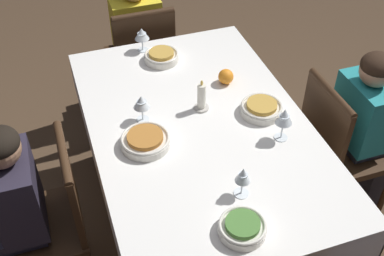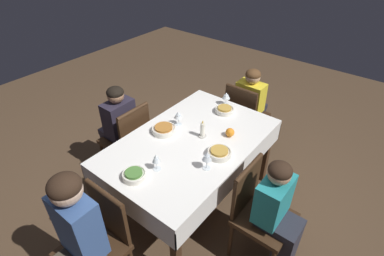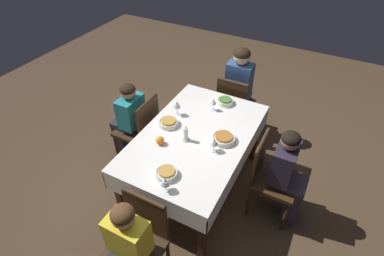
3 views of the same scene
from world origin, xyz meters
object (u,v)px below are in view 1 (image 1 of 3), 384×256
object	(u,v)px
dining_table	(199,138)
chair_west	(142,57)
wine_glass_east	(243,176)
wine_glass_west	(142,34)
wine_glass_south	(142,103)
person_child_yellow	(135,36)
person_child_dark	(8,216)
bowl_west	(162,56)
person_child_teal	(369,128)
orange_fruit	(226,77)
chair_south	(50,217)
bowl_east	(242,227)
bowl_south	(145,140)
candle_centerpiece	(201,98)
bowl_north	(261,108)
chair_north	(338,144)
wine_glass_north	(284,117)

from	to	relation	value
dining_table	chair_west	distance (m)	1.02
wine_glass_east	wine_glass_west	bearing A→B (deg)	-174.39
wine_glass_south	person_child_yellow	bearing A→B (deg)	169.04
person_child_dark	bowl_west	xyz separation A→B (m)	(-0.64, 0.87, 0.21)
person_child_teal	bowl_west	distance (m)	1.13
orange_fruit	chair_south	bearing A→B (deg)	-69.91
bowl_east	orange_fruit	size ratio (longest dim) A/B	2.30
bowl_south	wine_glass_west	world-z (taller)	wine_glass_west
person_child_teal	wine_glass_south	distance (m)	1.18
person_child_teal	orange_fruit	distance (m)	0.78
wine_glass_east	bowl_west	bearing A→B (deg)	-177.67
wine_glass_west	candle_centerpiece	xyz separation A→B (m)	(0.58, 0.14, -0.04)
chair_west	bowl_south	distance (m)	1.12
wine_glass_east	bowl_south	xyz separation A→B (m)	(-0.38, -0.28, -0.07)
dining_table	wine_glass_south	size ratio (longest dim) A/B	11.08
person_child_yellow	person_child_dark	bearing A→B (deg)	55.79
dining_table	chair_west	bearing A→B (deg)	-178.27
dining_table	chair_south	distance (m)	0.75
chair_south	chair_west	size ratio (longest dim) A/B	1.00
bowl_east	wine_glass_south	xyz separation A→B (m)	(-0.72, -0.19, 0.07)
bowl_west	bowl_east	bearing A→B (deg)	-1.41
chair_west	bowl_north	distance (m)	1.11
person_child_teal	bowl_west	world-z (taller)	person_child_teal
person_child_dark	bowl_west	bearing A→B (deg)	126.61
orange_fruit	chair_west	bearing A→B (deg)	-160.82
person_child_dark	wine_glass_west	size ratio (longest dim) A/B	7.52
wine_glass_south	wine_glass_west	world-z (taller)	wine_glass_south
chair_south	person_child_dark	distance (m)	0.18
bowl_south	orange_fruit	bearing A→B (deg)	121.95
chair_north	wine_glass_south	size ratio (longest dim) A/B	6.28
wine_glass_north	dining_table	bearing A→B (deg)	-122.26
person_child_dark	bowl_west	distance (m)	1.10
chair_west	candle_centerpiece	distance (m)	0.96
chair_west	candle_centerpiece	xyz separation A→B (m)	(0.90, 0.08, 0.32)
bowl_south	candle_centerpiece	bearing A→B (deg)	116.59
bowl_north	bowl_east	bearing A→B (deg)	-30.54
bowl_south	chair_north	bearing A→B (deg)	87.53
chair_south	wine_glass_south	world-z (taller)	wine_glass_south
chair_south	candle_centerpiece	size ratio (longest dim) A/B	5.28
bowl_east	wine_glass_north	distance (m)	0.55
chair_west	wine_glass_west	xyz separation A→B (m)	(0.32, -0.06, 0.36)
person_child_dark	candle_centerpiece	size ratio (longest dim) A/B	6.24
person_child_dark	person_child_yellow	bearing A→B (deg)	145.79
dining_table	bowl_west	bearing A→B (deg)	-177.97
chair_west	wine_glass_north	world-z (taller)	wine_glass_north
bowl_east	orange_fruit	xyz separation A→B (m)	(-0.86, 0.28, 0.01)
wine_glass_east	bowl_west	xyz separation A→B (m)	(-0.99, -0.04, -0.07)
person_child_yellow	candle_centerpiece	bearing A→B (deg)	94.14
wine_glass_east	bowl_south	bearing A→B (deg)	-143.56
bowl_south	wine_glass_west	bearing A→B (deg)	166.59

